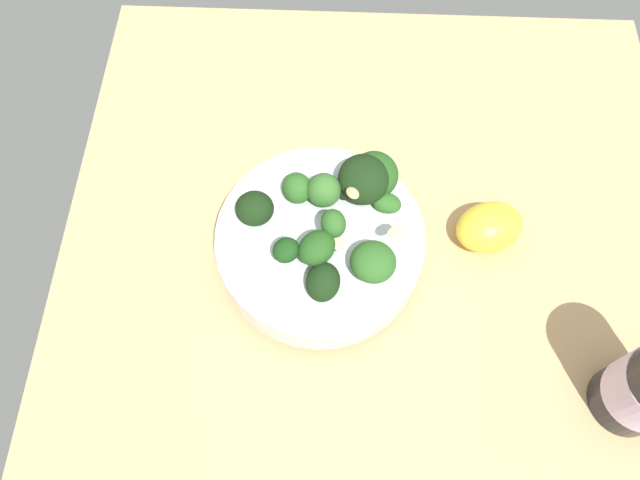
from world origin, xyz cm
name	(u,v)px	position (x,y,z in cm)	size (l,w,h in cm)	color
ground_plane	(374,251)	(0.00, 0.00, -1.91)	(62.48, 62.48, 3.81)	tan
bowl_of_broccoli	(323,238)	(5.21, 1.45, 3.72)	(19.16, 19.16, 9.17)	white
lemon_wedge	(489,227)	(-10.79, -1.19, 2.08)	(6.62, 5.03, 4.16)	yellow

